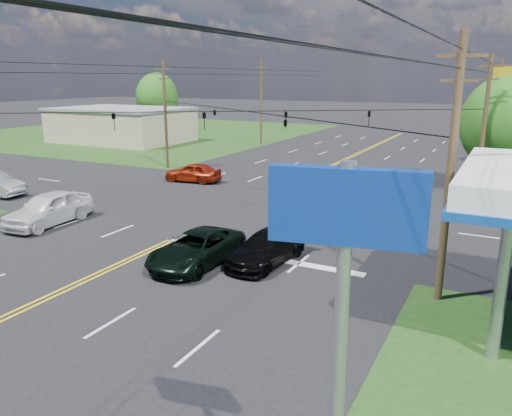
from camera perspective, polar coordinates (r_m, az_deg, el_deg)
The scene contains 19 objects.
ground at distance 32.09m, azimuth -1.17°, elevation 0.25°, with size 280.00×280.00×0.00m, color black.
grass_nw at distance 77.87m, azimuth -12.81°, elevation 8.44°, with size 46.00×48.00×0.03m, color #193A12.
stop_bar at distance 23.09m, azimuth 0.30°, elevation -5.58°, with size 10.00×0.50×0.02m, color silver.
retail_nw at distance 66.91m, azimuth -15.11°, elevation 9.05°, with size 16.00×11.00×4.00m, color tan.
pole_se at distance 18.65m, azimuth 21.34°, elevation 4.16°, with size 1.60×0.28×9.50m.
pole_nw at distance 45.85m, azimuth -10.33°, elevation 10.60°, with size 1.60×0.28×9.50m.
pole_ne at distance 36.48m, azimuth 24.61°, elevation 8.53°, with size 1.60×0.28×9.50m.
pole_left_far at distance 61.98m, azimuth 0.60°, elevation 12.07°, with size 1.60×0.28×10.00m.
pole_right_far at distance 55.41m, azimuth 25.82°, elevation 10.33°, with size 1.60×0.28×10.00m.
span_wire_signals at distance 31.14m, azimuth -1.22°, elevation 11.00°, with size 26.00×18.00×1.13m.
power_lines at distance 29.34m, azimuth -3.19°, elevation 15.84°, with size 26.04×100.00×0.64m.
tree_right_a at distance 39.44m, azimuth 26.32°, elevation 8.64°, with size 5.70×5.70×8.18m.
tree_far_l at distance 75.62m, azimuth -11.25°, elevation 12.29°, with size 6.08×6.08×8.72m.
pickup_dkgreen at distance 22.11m, azimuth -6.82°, elevation -4.62°, with size 2.41×5.24×1.46m, color black.
suv_black at distance 22.16m, azimuth 1.23°, elevation -4.56°, with size 1.94×4.78×1.39m, color black.
pickup_white at distance 30.15m, azimuth -22.61°, elevation -0.04°, with size 2.17×5.39×1.84m, color silver.
sedan_red at distance 39.70m, azimuth -7.22°, elevation 4.07°, with size 1.80×4.48×1.53m, color maroon.
polesign_se at distance 6.90m, azimuth 9.94°, elevation -7.94°, with size 2.05×0.66×6.98m.
polesign_ne at distance 41.60m, azimuth 26.83°, elevation 11.72°, with size 2.30×1.24×8.79m.
Camera 1 is at (14.83, -15.31, 8.00)m, focal length 35.00 mm.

